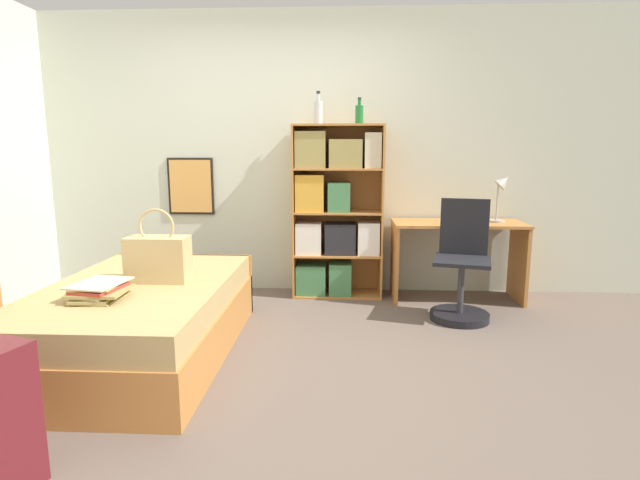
% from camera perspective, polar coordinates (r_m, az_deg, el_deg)
% --- Properties ---
extents(ground_plane, '(14.00, 14.00, 0.00)m').
position_cam_1_polar(ground_plane, '(3.40, -8.38, -13.02)').
color(ground_plane, '#66564C').
extents(wall_back, '(10.00, 0.09, 2.60)m').
position_cam_1_polar(wall_back, '(4.80, -4.88, 9.71)').
color(wall_back, beige).
rests_on(wall_back, ground_plane).
extents(bed, '(1.13, 1.86, 0.49)m').
position_cam_1_polar(bed, '(3.54, -19.67, -8.46)').
color(bed, '#B77538').
rests_on(bed, ground_plane).
extents(handbag, '(0.40, 0.20, 0.48)m').
position_cam_1_polar(handbag, '(3.43, -18.00, -1.96)').
color(handbag, tan).
rests_on(handbag, bed).
extents(book_stack_on_bed, '(0.32, 0.37, 0.09)m').
position_cam_1_polar(book_stack_on_bed, '(3.17, -23.93, -5.33)').
color(book_stack_on_bed, '#99894C').
rests_on(book_stack_on_bed, bed).
extents(bookcase, '(0.81, 0.34, 1.56)m').
position_cam_1_polar(bookcase, '(4.56, 1.49, 3.23)').
color(bookcase, '#B77538').
rests_on(bookcase, ground_plane).
extents(bottle_green, '(0.08, 0.08, 0.29)m').
position_cam_1_polar(bottle_green, '(4.60, -0.19, 14.43)').
color(bottle_green, '#B7BCC1').
rests_on(bottle_green, bookcase).
extents(bottle_brown, '(0.07, 0.07, 0.23)m').
position_cam_1_polar(bottle_brown, '(4.55, 4.52, 14.15)').
color(bottle_brown, '#1E6B2D').
rests_on(bottle_brown, bookcase).
extents(desk, '(1.15, 0.52, 0.71)m').
position_cam_1_polar(desk, '(4.63, 15.38, -0.63)').
color(desk, '#B77538').
rests_on(desk, ground_plane).
extents(desk_lamp, '(0.20, 0.15, 0.44)m').
position_cam_1_polar(desk_lamp, '(4.69, 20.07, 5.48)').
color(desk_lamp, '#ADA89E').
rests_on(desk_lamp, desk).
extents(desk_chair, '(0.52, 0.52, 0.95)m').
position_cam_1_polar(desk_chair, '(4.16, 15.84, -4.43)').
color(desk_chair, black).
rests_on(desk_chair, ground_plane).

